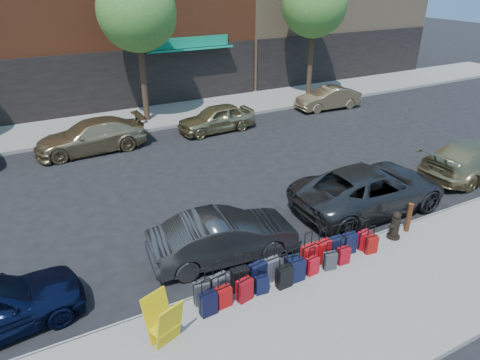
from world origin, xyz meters
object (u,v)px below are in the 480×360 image
tree_right (316,6)px  car_near_3 (474,159)px  car_near_2 (370,189)px  display_rack (164,321)px  car_far_1 (91,136)px  fire_hydrant (395,226)px  bollard (409,217)px  tree_center (140,14)px  suitcase_front_5 (291,265)px  car_near_1 (224,237)px  car_far_3 (328,98)px  car_far_2 (217,118)px

tree_right → car_near_3: tree_right is taller
car_near_2 → car_near_3: car_near_2 is taller
display_rack → car_far_1: (0.78, 12.15, 0.00)m
fire_hydrant → bollard: bollard is taller
tree_center → display_rack: (-4.29, -14.94, -4.72)m
suitcase_front_5 → car_near_3: bearing=16.7°
suitcase_front_5 → car_near_1: bearing=129.7°
tree_right → car_far_3: tree_right is taller
car_far_2 → bollard: bearing=2.7°
display_rack → car_near_3: 13.69m
suitcase_front_5 → car_far_3: bearing=53.8°
fire_hydrant → display_rack: 7.32m
car_near_1 → car_near_3: 10.94m
car_far_3 → car_far_1: bearing=-85.1°
car_near_1 → car_near_2: car_near_2 is taller
suitcase_front_5 → car_far_2: car_far_2 is taller
tree_center → bollard: tree_center is taller
tree_center → car_far_1: size_ratio=1.52×
car_near_3 → suitcase_front_5: bearing=98.4°
car_far_3 → car_far_2: bearing=-82.6°
display_rack → car_near_1: size_ratio=0.27×
bollard → car_near_3: (5.53, 1.85, 0.07)m
bollard → display_rack: size_ratio=0.84×
car_far_1 → car_far_2: bearing=86.8°
suitcase_front_5 → car_near_2: car_near_2 is taller
bollard → car_far_2: size_ratio=0.24×
car_near_1 → car_far_3: (11.66, 10.14, -0.05)m
car_near_3 → car_far_2: size_ratio=1.24×
tree_center → car_far_2: 6.16m
car_near_3 → car_far_2: bearing=32.4°
car_near_2 → bollard: bearing=177.7°
tree_right → tree_center: bearing=180.0°
tree_center → bollard: size_ratio=7.81×
car_near_2 → car_far_1: (-7.24, 9.69, -0.06)m
car_far_2 → car_far_3: car_far_2 is taller
fire_hydrant → car_near_1: 5.06m
tree_right → car_far_2: size_ratio=1.86×
tree_right → suitcase_front_5: (-11.15, -14.35, -4.98)m
car_far_3 → car_near_2: bearing=-27.9°
suitcase_front_5 → car_far_1: (-2.86, 11.55, 0.27)m
tree_center → display_rack: bearing=-106.0°
bollard → car_near_3: size_ratio=0.19×
bollard → car_far_2: 11.33m
display_rack → car_near_1: bearing=22.6°
suitcase_front_5 → bollard: bollard is taller
display_rack → car_near_1: 3.38m
tree_right → car_far_2: 9.74m
suitcase_front_5 → car_far_3: (10.54, 11.81, 0.20)m
bollard → car_near_1: (-5.41, 1.59, 0.05)m
display_rack → car_near_3: bearing=-8.7°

